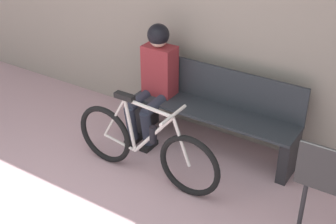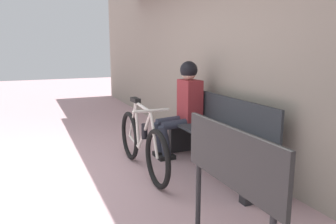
{
  "view_description": "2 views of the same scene",
  "coord_description": "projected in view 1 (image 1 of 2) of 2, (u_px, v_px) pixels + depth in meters",
  "views": [
    {
      "loc": [
        2.26,
        -1.73,
        2.8
      ],
      "look_at": [
        0.14,
        1.57,
        0.57
      ],
      "focal_mm": 50.0,
      "sensor_mm": 36.0,
      "label": 1
    },
    {
      "loc": [
        3.56,
        0.07,
        1.43
      ],
      "look_at": [
        0.04,
        1.59,
        0.67
      ],
      "focal_mm": 35.0,
      "sensor_mm": 36.0,
      "label": 2
    }
  ],
  "objects": [
    {
      "name": "person_seated",
      "position": [
        155.0,
        74.0,
        4.89
      ],
      "size": [
        0.34,
        0.6,
        1.26
      ],
      "color": "#2D3342",
      "rests_on": "ground_plane"
    },
    {
      "name": "park_bench_near",
      "position": [
        215.0,
        113.0,
        4.81
      ],
      "size": [
        1.77,
        0.42,
        0.87
      ],
      "color": "#2D3338",
      "rests_on": "ground_plane"
    },
    {
      "name": "bicycle",
      "position": [
        145.0,
        147.0,
        4.4
      ],
      "size": [
        1.59,
        0.4,
        0.84
      ],
      "color": "black",
      "rests_on": "ground_plane"
    }
  ]
}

